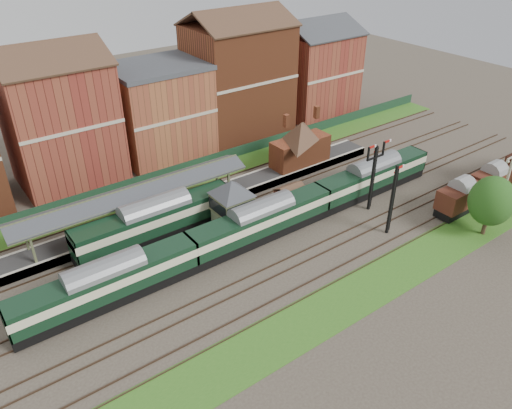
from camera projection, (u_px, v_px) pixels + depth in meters
ground at (273, 234)px, 53.27m from camera, size 160.00×160.00×0.00m
grass_back at (197, 177)px, 64.28m from camera, size 90.00×4.50×0.06m
grass_front at (355, 295)px, 44.97m from camera, size 90.00×5.00×0.06m
fence at (189, 166)px, 65.29m from camera, size 90.00×0.12×1.50m
platform at (187, 206)px, 57.20m from camera, size 55.00×3.40×1.00m
signal_box at (232, 204)px, 52.34m from camera, size 5.40×5.40×6.00m
brick_hut at (290, 198)px, 57.42m from camera, size 3.20×2.64×2.94m
station_building at (301, 143)px, 64.02m from camera, size 8.10×8.10×5.90m
canopy at (133, 191)px, 52.04m from camera, size 26.00×3.89×4.08m
semaphore_bracket at (373, 173)px, 55.24m from camera, size 3.60×0.25×8.18m
semaphore_siding at (392, 199)px, 51.37m from camera, size 1.23×0.25×8.00m
yard_lamp at (507, 179)px, 55.43m from camera, size 2.60×0.22×7.00m
town_backdrop at (158, 106)px, 66.79m from camera, size 69.00×10.00×16.00m
dmu_train at (262, 221)px, 51.31m from camera, size 50.05×2.63×3.85m
platform_railcar at (156, 220)px, 51.32m from camera, size 17.56×2.77×4.04m
goods_van_a at (492, 182)px, 59.11m from camera, size 5.79×2.51×3.52m
goods_van_b at (460, 198)px, 55.90m from camera, size 5.77×2.50×3.50m
tree_far at (492, 201)px, 51.17m from camera, size 4.64×4.64×6.76m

